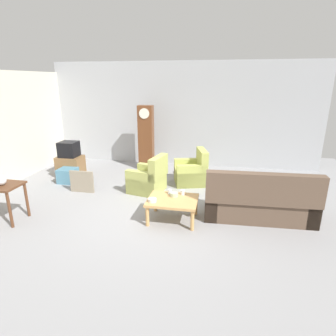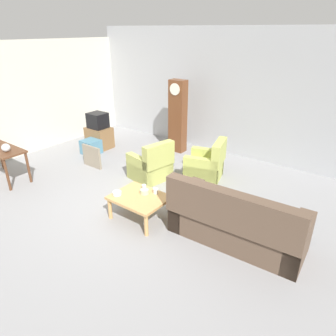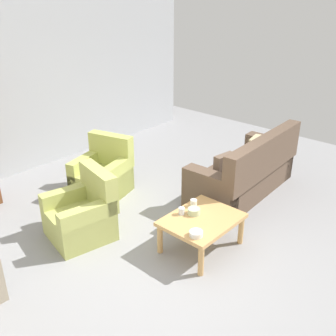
% 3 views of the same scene
% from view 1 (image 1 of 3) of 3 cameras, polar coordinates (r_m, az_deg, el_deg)
% --- Properties ---
extents(ground_plane, '(10.40, 10.40, 0.00)m').
position_cam_1_polar(ground_plane, '(5.93, -2.27, -8.86)').
color(ground_plane, gray).
extents(garage_door_wall, '(8.40, 0.16, 3.20)m').
position_cam_1_polar(garage_door_wall, '(8.91, 2.96, 10.87)').
color(garage_door_wall, '#ADAFB5').
rests_on(garage_door_wall, ground_plane).
extents(couch_floral, '(2.14, 0.97, 1.04)m').
position_cam_1_polar(couch_floral, '(5.79, 18.15, -6.64)').
color(couch_floral, brown).
rests_on(couch_floral, ground_plane).
extents(armchair_olive_near, '(0.93, 0.91, 0.92)m').
position_cam_1_polar(armchair_olive_near, '(6.84, -4.02, -2.39)').
color(armchair_olive_near, tan).
rests_on(armchair_olive_near, ground_plane).
extents(armchair_olive_far, '(0.97, 0.94, 0.92)m').
position_cam_1_polar(armchair_olive_far, '(7.39, 4.87, -0.90)').
color(armchair_olive_far, '#B4BC5B').
rests_on(armchair_olive_far, ground_plane).
extents(coffee_table_wood, '(0.96, 0.76, 0.44)m').
position_cam_1_polar(coffee_table_wood, '(5.43, 0.95, -7.01)').
color(coffee_table_wood, tan).
rests_on(coffee_table_wood, ground_plane).
extents(grandfather_clock, '(0.44, 0.30, 1.94)m').
position_cam_1_polar(grandfather_clock, '(8.47, -4.52, 6.21)').
color(grandfather_clock, brown).
rests_on(grandfather_clock, ground_plane).
extents(tv_stand_cabinet, '(0.68, 0.52, 0.59)m').
position_cam_1_polar(tv_stand_cabinet, '(8.37, -19.34, 0.31)').
color(tv_stand_cabinet, brown).
rests_on(tv_stand_cabinet, ground_plane).
extents(tv_crt, '(0.48, 0.44, 0.42)m').
position_cam_1_polar(tv_crt, '(8.25, -19.69, 3.66)').
color(tv_crt, black).
rests_on(tv_crt, tv_stand_cabinet).
extents(framed_picture_leaning, '(0.60, 0.05, 0.54)m').
position_cam_1_polar(framed_picture_leaning, '(7.11, -17.26, -2.70)').
color(framed_picture_leaning, gray).
rests_on(framed_picture_leaning, ground_plane).
extents(storage_box_blue, '(0.45, 0.44, 0.38)m').
position_cam_1_polar(storage_box_blue, '(7.95, -19.85, -1.43)').
color(storage_box_blue, teal).
rests_on(storage_box_blue, ground_plane).
extents(glass_dome_cloche, '(0.18, 0.18, 0.18)m').
position_cam_1_polar(glass_dome_cloche, '(6.10, -31.02, -2.23)').
color(glass_dome_cloche, silver).
rests_on(glass_dome_cloche, console_table_dark).
extents(cup_white_porcelain, '(0.09, 0.09, 0.09)m').
position_cam_1_polar(cup_white_porcelain, '(5.60, 3.04, -5.01)').
color(cup_white_porcelain, white).
rests_on(cup_white_porcelain, coffee_table_wood).
extents(cup_blue_rimmed, '(0.08, 0.08, 0.09)m').
position_cam_1_polar(cup_blue_rimmed, '(5.63, 0.39, -4.87)').
color(cup_blue_rimmed, silver).
rests_on(cup_blue_rimmed, coffee_table_wood).
extents(bowl_white_stacked, '(0.16, 0.16, 0.06)m').
position_cam_1_polar(bowl_white_stacked, '(5.29, -3.23, -6.59)').
color(bowl_white_stacked, white).
rests_on(bowl_white_stacked, coffee_table_wood).
extents(bowl_shallow_green, '(0.16, 0.16, 0.08)m').
position_cam_1_polar(bowl_shallow_green, '(5.51, 1.28, -5.47)').
color(bowl_shallow_green, '#B2C69E').
rests_on(bowl_shallow_green, coffee_table_wood).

